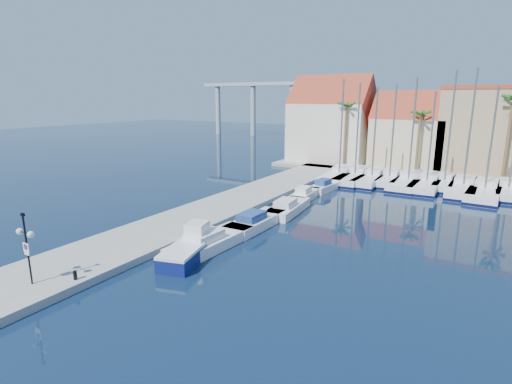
# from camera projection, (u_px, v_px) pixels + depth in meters

# --- Properties ---
(ground) EXTENTS (260.00, 260.00, 0.00)m
(ground) POSITION_uv_depth(u_px,v_px,m) (188.00, 304.00, 20.80)
(ground) COLOR black
(ground) RESTS_ON ground
(quay_west) EXTENTS (6.00, 77.00, 0.50)m
(quay_west) POSITION_uv_depth(u_px,v_px,m) (209.00, 212.00, 36.51)
(quay_west) COLOR gray
(quay_west) RESTS_ON ground
(shore_north) EXTENTS (54.00, 16.00, 0.50)m
(shore_north) POSITION_uv_depth(u_px,v_px,m) (468.00, 172.00, 55.78)
(shore_north) COLOR gray
(shore_north) RESTS_ON ground
(lamp_post) EXTENTS (1.38, 0.37, 4.07)m
(lamp_post) POSITION_uv_depth(u_px,v_px,m) (26.00, 238.00, 21.32)
(lamp_post) COLOR black
(lamp_post) RESTS_ON quay_west
(bollard) EXTENTS (0.21, 0.21, 0.53)m
(bollard) POSITION_uv_depth(u_px,v_px,m) (75.00, 275.00, 22.38)
(bollard) COLOR black
(bollard) RESTS_ON quay_west
(fishing_boat) EXTENTS (3.50, 6.30, 2.10)m
(fishing_boat) POSITION_uv_depth(u_px,v_px,m) (191.00, 247.00, 26.81)
(fishing_boat) COLOR #0F1757
(fishing_boat) RESTS_ON ground
(motorboat_west_0) EXTENTS (2.76, 7.56, 1.40)m
(motorboat_west_0) POSITION_uv_depth(u_px,v_px,m) (210.00, 241.00, 28.40)
(motorboat_west_0) COLOR white
(motorboat_west_0) RESTS_ON ground
(motorboat_west_1) EXTENTS (2.25, 6.92, 1.40)m
(motorboat_west_1) POSITION_uv_depth(u_px,v_px,m) (255.00, 221.00, 32.99)
(motorboat_west_1) COLOR white
(motorboat_west_1) RESTS_ON ground
(motorboat_west_2) EXTENTS (2.73, 6.84, 1.40)m
(motorboat_west_2) POSITION_uv_depth(u_px,v_px,m) (288.00, 208.00, 37.07)
(motorboat_west_2) COLOR white
(motorboat_west_2) RESTS_ON ground
(motorboat_west_3) EXTENTS (2.14, 5.50, 1.40)m
(motorboat_west_3) POSITION_uv_depth(u_px,v_px,m) (305.00, 194.00, 42.11)
(motorboat_west_3) COLOR white
(motorboat_west_3) RESTS_ON ground
(motorboat_west_4) EXTENTS (2.23, 5.72, 1.40)m
(motorboat_west_4) POSITION_uv_depth(u_px,v_px,m) (325.00, 186.00, 45.97)
(motorboat_west_4) COLOR white
(motorboat_west_4) RESTS_ON ground
(sailboat_0) EXTENTS (3.70, 11.58, 12.70)m
(sailboat_0) POSITION_uv_depth(u_px,v_px,m) (341.00, 175.00, 52.37)
(sailboat_0) COLOR white
(sailboat_0) RESTS_ON ground
(sailboat_1) EXTENTS (3.13, 11.73, 12.26)m
(sailboat_1) POSITION_uv_depth(u_px,v_px,m) (356.00, 176.00, 51.71)
(sailboat_1) COLOR white
(sailboat_1) RESTS_ON ground
(sailboat_2) EXTENTS (3.03, 10.76, 11.70)m
(sailboat_2) POSITION_uv_depth(u_px,v_px,m) (373.00, 178.00, 50.45)
(sailboat_2) COLOR white
(sailboat_2) RESTS_ON ground
(sailboat_3) EXTENTS (2.96, 9.24, 11.95)m
(sailboat_3) POSITION_uv_depth(u_px,v_px,m) (390.00, 178.00, 49.95)
(sailboat_3) COLOR white
(sailboat_3) RESTS_ON ground
(sailboat_4) EXTENTS (3.31, 11.41, 12.71)m
(sailboat_4) POSITION_uv_depth(u_px,v_px,m) (409.00, 181.00, 48.51)
(sailboat_4) COLOR white
(sailboat_4) RESTS_ON ground
(sailboat_5) EXTENTS (3.13, 11.56, 11.18)m
(sailboat_5) POSITION_uv_depth(u_px,v_px,m) (427.00, 183.00, 47.63)
(sailboat_5) COLOR white
(sailboat_5) RESTS_ON ground
(sailboat_6) EXTENTS (2.35, 8.37, 13.43)m
(sailboat_6) POSITION_uv_depth(u_px,v_px,m) (445.00, 182.00, 47.40)
(sailboat_6) COLOR white
(sailboat_6) RESTS_ON ground
(sailboat_7) EXTENTS (3.04, 11.14, 13.53)m
(sailboat_7) POSITION_uv_depth(u_px,v_px,m) (464.00, 187.00, 45.27)
(sailboat_7) COLOR white
(sailboat_7) RESTS_ON ground
(sailboat_8) EXTENTS (3.74, 11.98, 11.65)m
(sailboat_8) POSITION_uv_depth(u_px,v_px,m) (485.00, 190.00, 43.71)
(sailboat_8) COLOR white
(sailboat_8) RESTS_ON ground
(sailboat_9) EXTENTS (2.74, 9.83, 12.99)m
(sailboat_9) POSITION_uv_depth(u_px,v_px,m) (508.00, 190.00, 43.81)
(sailboat_9) COLOR white
(sailboat_9) RESTS_ON ground
(building_0) EXTENTS (12.30, 9.00, 13.50)m
(building_0) POSITION_uv_depth(u_px,v_px,m) (332.00, 123.00, 63.51)
(building_0) COLOR beige
(building_0) RESTS_ON shore_north
(building_1) EXTENTS (10.30, 8.00, 11.00)m
(building_1) POSITION_uv_depth(u_px,v_px,m) (410.00, 134.00, 57.79)
(building_1) COLOR beige
(building_1) RESTS_ON shore_north
(building_2) EXTENTS (14.20, 10.20, 11.50)m
(building_2) POSITION_uv_depth(u_px,v_px,m) (499.00, 130.00, 52.89)
(building_2) COLOR tan
(building_2) RESTS_ON shore_north
(palm_0) EXTENTS (2.60, 2.60, 10.15)m
(palm_0) POSITION_uv_depth(u_px,v_px,m) (347.00, 107.00, 56.74)
(palm_0) COLOR brown
(palm_0) RESTS_ON shore_north
(palm_1) EXTENTS (2.60, 2.60, 9.15)m
(palm_1) POSITION_uv_depth(u_px,v_px,m) (421.00, 116.00, 51.96)
(palm_1) COLOR brown
(palm_1) RESTS_ON shore_north
(viaduct) EXTENTS (48.00, 2.20, 14.45)m
(viaduct) POSITION_uv_depth(u_px,v_px,m) (275.00, 98.00, 106.39)
(viaduct) COLOR #9E9E99
(viaduct) RESTS_ON ground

